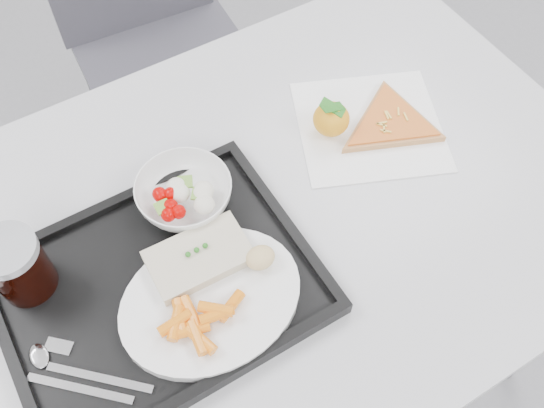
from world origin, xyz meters
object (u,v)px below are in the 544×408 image
(cola_glass, at_px, (17,265))
(chair, at_px, (154,26))
(dinner_plate, at_px, (211,300))
(salad_bowl, at_px, (184,194))
(table, at_px, (258,238))
(tangerine, at_px, (331,119))
(pizza_slice, at_px, (390,123))
(tray, at_px, (159,288))

(cola_glass, bearing_deg, chair, 55.05)
(dinner_plate, relative_size, salad_bowl, 1.78)
(table, xyz_separation_m, chair, (0.13, 0.75, -0.15))
(salad_bowl, relative_size, tangerine, 2.11)
(salad_bowl, distance_m, cola_glass, 0.26)
(table, bearing_deg, pizza_slice, 8.07)
(dinner_plate, bearing_deg, chair, 72.85)
(tray, distance_m, salad_bowl, 0.15)
(dinner_plate, xyz_separation_m, pizza_slice, (0.43, 0.14, -0.01))
(pizza_slice, bearing_deg, salad_bowl, 174.98)
(tangerine, bearing_deg, tray, -162.41)
(salad_bowl, bearing_deg, cola_glass, -177.88)
(dinner_plate, xyz_separation_m, salad_bowl, (0.05, 0.18, 0.01))
(tray, bearing_deg, salad_bowl, 47.75)
(chair, bearing_deg, dinner_plate, -107.15)
(cola_glass, height_order, tangerine, cola_glass)
(table, relative_size, cola_glass, 11.11)
(table, distance_m, dinner_plate, 0.19)
(chair, height_order, pizza_slice, chair)
(dinner_plate, height_order, cola_glass, cola_glass)
(tray, bearing_deg, cola_glass, 147.08)
(chair, distance_m, cola_glass, 0.88)
(chair, height_order, cola_glass, chair)
(tangerine, height_order, pizza_slice, tangerine)
(pizza_slice, bearing_deg, table, -171.93)
(table, height_order, cola_glass, cola_glass)
(cola_glass, bearing_deg, salad_bowl, 2.12)
(cola_glass, xyz_separation_m, pizza_slice, (0.65, -0.02, -0.06))
(salad_bowl, xyz_separation_m, cola_glass, (-0.26, -0.01, 0.03))
(chair, bearing_deg, salad_bowl, -107.70)
(table, height_order, tray, tray)
(salad_bowl, bearing_deg, pizza_slice, -5.02)
(dinner_plate, bearing_deg, tray, 131.12)
(chair, distance_m, salad_bowl, 0.75)
(cola_glass, height_order, pizza_slice, cola_glass)
(dinner_plate, bearing_deg, pizza_slice, 18.16)
(dinner_plate, relative_size, pizza_slice, 1.15)
(dinner_plate, distance_m, tangerine, 0.38)
(cola_glass, bearing_deg, dinner_plate, -37.80)
(chair, distance_m, dinner_plate, 0.91)
(table, bearing_deg, tray, -169.11)
(tray, bearing_deg, tangerine, 17.59)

